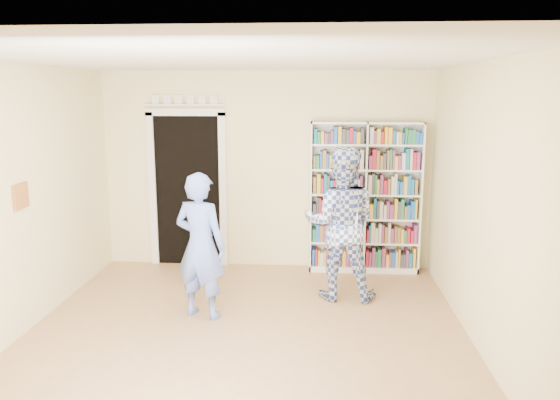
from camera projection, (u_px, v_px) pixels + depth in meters
name	position (u px, v px, depth m)	size (l,w,h in m)	color
floor	(243.00, 343.00, 5.33)	(5.00, 5.00, 0.00)	#A0744D
ceiling	(239.00, 59.00, 4.81)	(5.00, 5.00, 0.00)	white
wall_back	(266.00, 171.00, 7.52)	(4.50, 4.50, 0.00)	beige
wall_left	(8.00, 205.00, 5.22)	(5.00, 5.00, 0.00)	beige
wall_right	(488.00, 212.00, 4.92)	(5.00, 5.00, 0.00)	beige
bookshelf	(365.00, 197.00, 7.34)	(1.48, 0.28, 2.03)	white
doorway	(188.00, 182.00, 7.61)	(1.10, 0.08, 2.43)	black
wall_art	(21.00, 196.00, 5.41)	(0.03, 0.25, 0.25)	brown
man_blue	(201.00, 246.00, 5.84)	(0.58, 0.38, 1.60)	#6280DB
man_plaid	(341.00, 224.00, 6.38)	(0.88, 0.68, 1.80)	#304795
paper_sheet	(347.00, 210.00, 6.13)	(0.23, 0.01, 0.33)	white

